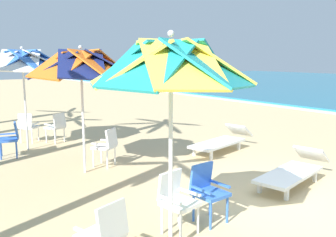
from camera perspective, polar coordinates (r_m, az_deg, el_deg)
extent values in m
plane|color=#D3B784|center=(6.62, 18.19, -12.45)|extent=(80.00, 80.00, 0.00)
cylinder|color=silver|center=(4.46, 0.42, -7.93)|extent=(0.05, 0.05, 2.17)
cube|color=teal|center=(4.03, 6.43, 8.62)|extent=(1.09, 1.03, 0.54)
cube|color=#EFDB4C|center=(4.40, 6.61, 8.68)|extent=(1.04, 1.06, 0.54)
cube|color=teal|center=(4.68, 3.49, 8.77)|extent=(1.03, 1.09, 0.54)
cube|color=#EFDB4C|center=(4.72, -1.03, 8.80)|extent=(1.06, 1.04, 0.54)
cube|color=teal|center=(4.52, -4.89, 8.73)|extent=(1.09, 1.03, 0.54)
cube|color=#EFDB4C|center=(4.16, -6.08, 8.65)|extent=(1.04, 1.06, 0.54)
cube|color=teal|center=(3.85, -3.25, 8.62)|extent=(1.03, 1.09, 0.54)
cube|color=#EFDB4C|center=(3.79, 2.28, 8.62)|extent=(1.06, 1.04, 0.54)
sphere|color=silver|center=(4.26, 0.45, 13.17)|extent=(0.08, 0.08, 0.08)
cube|color=white|center=(5.15, 1.90, -13.16)|extent=(0.51, 0.51, 0.05)
cube|color=white|center=(5.19, 0.25, -10.28)|extent=(0.16, 0.43, 0.40)
cube|color=white|center=(5.24, 3.40, -11.43)|extent=(0.40, 0.11, 0.03)
cube|color=white|center=(4.97, 0.33, -12.64)|extent=(0.40, 0.11, 0.03)
cylinder|color=white|center=(5.26, 4.70, -15.44)|extent=(0.04, 0.04, 0.41)
cylinder|color=white|center=(5.02, 2.04, -16.71)|extent=(0.04, 0.04, 0.41)
cylinder|color=white|center=(5.47, 1.75, -14.40)|extent=(0.04, 0.04, 0.41)
cylinder|color=white|center=(5.23, -0.94, -15.53)|extent=(0.04, 0.04, 0.41)
cube|color=blue|center=(5.51, 6.69, -11.65)|extent=(0.46, 0.46, 0.05)
cube|color=blue|center=(5.57, 5.23, -8.94)|extent=(0.12, 0.42, 0.40)
cube|color=blue|center=(5.61, 8.15, -10.09)|extent=(0.40, 0.06, 0.03)
cube|color=blue|center=(5.34, 5.19, -11.07)|extent=(0.40, 0.06, 0.03)
cylinder|color=blue|center=(5.61, 9.26, -13.88)|extent=(0.04, 0.04, 0.41)
cylinder|color=blue|center=(5.37, 6.68, -14.92)|extent=(0.04, 0.04, 0.41)
cylinder|color=blue|center=(5.83, 6.60, -12.90)|extent=(0.04, 0.04, 0.41)
cylinder|color=blue|center=(5.60, 4.01, -13.83)|extent=(0.04, 0.04, 0.41)
cube|color=white|center=(4.38, -10.52, -17.55)|extent=(0.55, 0.55, 0.05)
cube|color=white|center=(4.15, -8.67, -15.63)|extent=(0.21, 0.43, 0.40)
cube|color=white|center=(4.22, -12.65, -17.09)|extent=(0.39, 0.15, 0.03)
cube|color=white|center=(4.46, -8.62, -15.43)|extent=(0.39, 0.15, 0.03)
cylinder|color=silver|center=(7.81, -13.12, -0.84)|extent=(0.05, 0.05, 2.11)
cube|color=orange|center=(7.32, -10.45, 8.39)|extent=(1.24, 1.15, 0.60)
cube|color=navy|center=(7.71, -9.45, 8.47)|extent=(1.17, 1.18, 0.60)
cube|color=orange|center=(8.08, -10.79, 8.47)|extent=(1.15, 1.24, 0.60)
cube|color=navy|center=(8.22, -13.52, 8.39)|extent=(1.18, 1.17, 0.60)
cube|color=orange|center=(8.07, -16.22, 8.26)|extent=(1.24, 1.15, 0.60)
cube|color=navy|center=(7.70, -17.49, 8.16)|extent=(1.17, 1.18, 0.60)
cube|color=orange|center=(7.32, -16.43, 8.16)|extent=(1.15, 1.24, 0.60)
cube|color=navy|center=(7.15, -13.42, 8.27)|extent=(1.18, 1.17, 0.60)
sphere|color=silver|center=(7.69, -13.57, 10.81)|extent=(0.08, 0.08, 0.08)
cube|color=white|center=(8.34, -9.99, -4.39)|extent=(0.61, 0.61, 0.05)
cube|color=white|center=(8.20, -8.81, -2.99)|extent=(0.31, 0.40, 0.40)
cube|color=white|center=(8.15, -10.71, -3.95)|extent=(0.35, 0.25, 0.03)
cube|color=white|center=(8.49, -9.34, -3.37)|extent=(0.35, 0.25, 0.03)
cylinder|color=white|center=(8.34, -11.60, -6.09)|extent=(0.04, 0.04, 0.41)
cylinder|color=white|center=(8.63, -10.38, -5.52)|extent=(0.04, 0.04, 0.41)
cylinder|color=white|center=(8.17, -9.47, -6.36)|extent=(0.04, 0.04, 0.41)
cylinder|color=white|center=(8.47, -8.31, -5.76)|extent=(0.04, 0.04, 0.41)
cylinder|color=silver|center=(10.23, -21.40, 1.36)|extent=(0.05, 0.05, 2.18)
cube|color=blue|center=(9.69, -19.77, 8.55)|extent=(1.33, 1.24, 0.56)
cube|color=white|center=(10.08, -18.59, 8.62)|extent=(1.25, 1.29, 0.56)
cube|color=blue|center=(10.49, -19.34, 8.60)|extent=(1.24, 1.33, 0.56)
cube|color=white|center=(10.70, -21.43, 8.49)|extent=(1.29, 1.25, 0.56)
cube|color=blue|center=(10.60, -23.72, 8.34)|extent=(1.33, 1.24, 0.56)
cube|color=blue|center=(9.80, -24.50, 8.26)|extent=(1.24, 1.33, 0.56)
cube|color=white|center=(9.58, -22.28, 8.39)|extent=(1.29, 1.25, 0.56)
sphere|color=silver|center=(10.14, -21.94, 10.21)|extent=(0.08, 0.08, 0.08)
cube|color=blue|center=(9.72, -23.75, -3.08)|extent=(0.54, 0.54, 0.05)
cube|color=blue|center=(9.67, -22.66, -1.71)|extent=(0.43, 0.20, 0.40)
cube|color=blue|center=(9.50, -23.83, -2.68)|extent=(0.14, 0.39, 0.03)
cube|color=blue|center=(9.89, -23.77, -2.22)|extent=(0.14, 0.39, 0.03)
cylinder|color=blue|center=(9.61, -24.74, -4.71)|extent=(0.04, 0.04, 0.41)
cylinder|color=blue|center=(9.95, -24.65, -4.24)|extent=(0.04, 0.04, 0.41)
cylinder|color=blue|center=(9.59, -22.63, -4.59)|extent=(0.04, 0.04, 0.41)
cylinder|color=blue|center=(9.94, -22.62, -4.12)|extent=(0.04, 0.04, 0.41)
cube|color=white|center=(11.27, -20.89, -1.26)|extent=(0.62, 0.62, 0.05)
cube|color=white|center=(11.07, -21.49, -0.30)|extent=(0.37, 0.36, 0.40)
cube|color=white|center=(11.36, -21.79, -0.67)|extent=(0.30, 0.32, 0.03)
cube|color=white|center=(11.15, -20.05, -0.74)|extent=(0.30, 0.32, 0.03)
cylinder|color=white|center=(11.55, -21.13, -2.20)|extent=(0.04, 0.04, 0.41)
cylinder|color=white|center=(11.37, -19.61, -2.28)|extent=(0.04, 0.04, 0.41)
cylinder|color=white|center=(11.26, -22.05, -2.54)|extent=(0.04, 0.04, 0.41)
cylinder|color=white|center=(11.08, -20.51, -2.64)|extent=(0.04, 0.04, 0.41)
cube|color=white|center=(10.97, -17.29, -1.33)|extent=(0.58, 0.58, 0.05)
cube|color=white|center=(10.79, -16.62, -0.27)|extent=(0.25, 0.42, 0.40)
cube|color=white|center=(10.82, -18.09, -0.93)|extent=(0.38, 0.20, 0.03)
cube|color=white|center=(11.09, -16.56, -0.61)|extent=(0.38, 0.20, 0.03)
cylinder|color=white|center=(11.03, -18.52, -2.57)|extent=(0.04, 0.04, 0.41)
cylinder|color=white|center=(11.26, -17.18, -2.26)|extent=(0.04, 0.04, 0.41)
cylinder|color=white|center=(10.78, -17.27, -2.79)|extent=(0.04, 0.04, 0.41)
cylinder|color=white|center=(11.01, -15.93, -2.47)|extent=(0.04, 0.04, 0.41)
cube|color=white|center=(7.30, 18.40, -8.31)|extent=(0.95, 1.79, 0.06)
cube|color=white|center=(8.19, 21.52, -5.19)|extent=(0.69, 0.59, 0.36)
cube|color=white|center=(6.70, 18.09, -11.19)|extent=(0.06, 0.06, 0.22)
cube|color=white|center=(6.90, 14.16, -10.36)|extent=(0.06, 0.06, 0.22)
cube|color=white|center=(7.82, 22.02, -8.41)|extent=(0.06, 0.06, 0.22)
cube|color=white|center=(8.00, 18.56, -7.81)|extent=(0.06, 0.06, 0.22)
cube|color=white|center=(9.46, 7.74, -3.85)|extent=(0.97, 1.79, 0.06)
cube|color=white|center=(10.30, 11.06, -1.79)|extent=(0.69, 0.59, 0.36)
cube|color=white|center=(8.85, 6.77, -5.71)|extent=(0.06, 0.06, 0.22)
cube|color=white|center=(9.14, 4.14, -5.18)|extent=(0.06, 0.06, 0.22)
cube|color=white|center=(9.89, 11.03, -4.20)|extent=(0.06, 0.06, 0.22)
cube|color=white|center=(10.15, 8.55, -3.77)|extent=(0.06, 0.06, 0.22)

